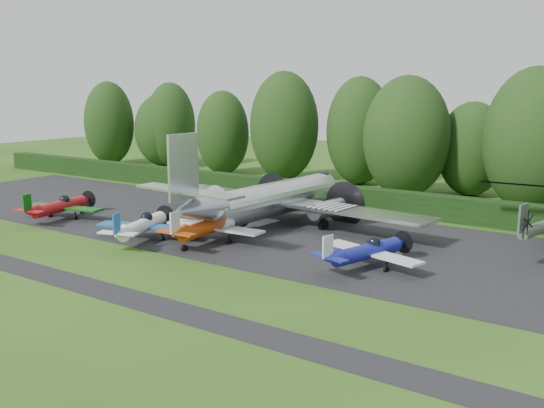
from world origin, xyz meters
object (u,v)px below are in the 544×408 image
Objects in this scene: transport_plane at (272,199)px; light_plane_orange at (210,226)px; light_plane_white at (143,225)px; light_plane_blue at (367,251)px; light_plane_red at (60,206)px.

light_plane_orange is at bearing -101.13° from transport_plane.
light_plane_blue is at bearing 29.29° from light_plane_white.
transport_plane is 3.16× the size of light_plane_orange.
transport_plane is at bearing 37.36° from light_plane_red.
light_plane_blue is at bearing 15.39° from light_plane_red.
light_plane_orange is (14.80, 1.18, 0.08)m from light_plane_red.
light_plane_blue is (11.53, 0.57, -0.12)m from light_plane_orange.
light_plane_white is at bearing 5.58° from light_plane_red.
light_plane_red is at bearing -158.43° from transport_plane.
transport_plane reaches higher than light_plane_blue.
light_plane_white is 0.95× the size of light_plane_orange.
light_plane_white is at bearing -123.78° from transport_plane.
light_plane_orange is at bearing 16.14° from light_plane_red.
transport_plane reaches higher than light_plane_white.
light_plane_blue is at bearing -32.39° from transport_plane.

